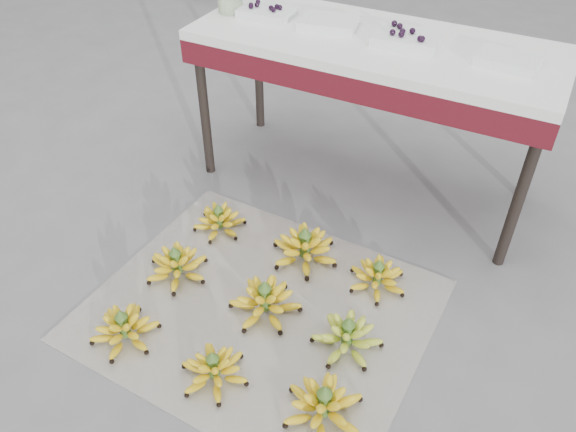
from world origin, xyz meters
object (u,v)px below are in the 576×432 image
at_px(bunch_back_center, 305,248).
at_px(vendor_table, 374,57).
at_px(bunch_mid_right, 347,336).
at_px(tray_right, 407,39).
at_px(newspaper_mat, 260,310).
at_px(tray_left, 329,23).
at_px(bunch_front_center, 214,369).
at_px(bunch_back_left, 219,221).
at_px(bunch_back_right, 377,277).
at_px(bunch_front_left, 124,328).
at_px(bunch_mid_left, 177,265).
at_px(tray_far_right, 508,60).
at_px(bunch_mid_center, 265,301).
at_px(tray_far_left, 267,12).
at_px(bunch_front_right, 324,406).

height_order(bunch_back_center, vendor_table, vendor_table).
bearing_deg(bunch_mid_right, tray_right, 86.71).
bearing_deg(newspaper_mat, tray_left, 100.76).
bearing_deg(tray_right, vendor_table, 179.39).
distance_m(bunch_front_center, bunch_back_center, 0.68).
relative_size(bunch_back_left, bunch_back_right, 0.93).
bearing_deg(bunch_front_center, bunch_back_right, 60.99).
bearing_deg(tray_left, bunch_back_right, -50.04).
height_order(bunch_front_center, bunch_back_left, bunch_front_center).
height_order(bunch_front_left, bunch_back_left, bunch_front_left).
relative_size(bunch_mid_left, tray_far_right, 1.35).
height_order(bunch_front_center, bunch_mid_center, bunch_mid_center).
distance_m(bunch_back_right, tray_far_left, 1.28).
bearing_deg(newspaper_mat, tray_right, 80.05).
bearing_deg(tray_right, bunch_back_center, -102.58).
distance_m(newspaper_mat, vendor_table, 1.17).
xyz_separation_m(newspaper_mat, bunch_mid_right, (0.37, -0.00, 0.06)).
distance_m(bunch_back_center, tray_far_left, 1.08).
xyz_separation_m(bunch_back_right, tray_left, (-0.54, 0.65, 0.72)).
bearing_deg(vendor_table, tray_left, 176.31).
relative_size(bunch_front_right, bunch_mid_right, 1.14).
bearing_deg(tray_right, newspaper_mat, -99.95).
height_order(bunch_front_center, bunch_mid_right, bunch_mid_right).
height_order(bunch_mid_left, tray_right, tray_right).
bearing_deg(bunch_mid_left, tray_far_left, 114.40).
bearing_deg(bunch_mid_left, bunch_mid_center, 18.04).
bearing_deg(bunch_mid_right, bunch_back_left, 141.36).
bearing_deg(bunch_mid_left, vendor_table, 84.60).
height_order(bunch_front_left, tray_far_left, tray_far_left).
height_order(newspaper_mat, bunch_front_left, bunch_front_left).
height_order(newspaper_mat, bunch_mid_right, bunch_mid_right).
distance_m(bunch_front_right, tray_left, 1.58).
bearing_deg(vendor_table, bunch_front_center, -90.82).
relative_size(tray_far_left, tray_left, 0.87).
relative_size(bunch_front_left, bunch_back_center, 0.87).
relative_size(bunch_mid_left, bunch_mid_center, 0.97).
distance_m(newspaper_mat, bunch_front_right, 0.51).
bearing_deg(tray_left, bunch_front_right, -64.97).
xyz_separation_m(bunch_back_right, vendor_table, (-0.32, 0.63, 0.61)).
xyz_separation_m(bunch_back_left, bunch_back_right, (0.75, -0.00, 0.00)).
xyz_separation_m(bunch_back_left, bunch_back_center, (0.42, 0.00, 0.01)).
bearing_deg(bunch_front_left, bunch_back_center, 38.96).
bearing_deg(tray_left, bunch_front_left, -97.82).
xyz_separation_m(bunch_front_left, bunch_mid_right, (0.74, 0.34, 0.00)).
bearing_deg(bunch_back_right, newspaper_mat, -114.34).
height_order(bunch_mid_center, tray_far_right, tray_far_right).
bearing_deg(newspaper_mat, bunch_mid_right, -0.70).
bearing_deg(bunch_front_right, vendor_table, 81.57).
xyz_separation_m(bunch_front_left, bunch_back_center, (0.40, 0.68, 0.01)).
bearing_deg(bunch_front_right, bunch_back_left, 117.12).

